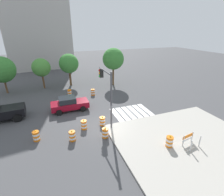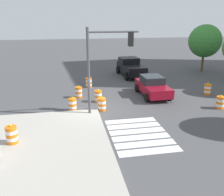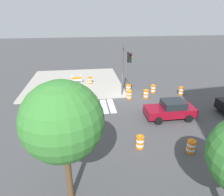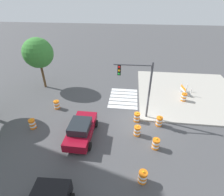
{
  "view_description": "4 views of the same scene",
  "coord_description": "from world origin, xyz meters",
  "px_view_note": "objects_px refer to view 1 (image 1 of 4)",
  "views": [
    {
      "loc": [
        -4.15,
        -13.39,
        9.01
      ],
      "look_at": [
        2.02,
        2.99,
        1.62
      ],
      "focal_mm": 26.38,
      "sensor_mm": 36.0,
      "label": 1
    },
    {
      "loc": [
        15.83,
        -1.96,
        6.21
      ],
      "look_at": [
        0.53,
        0.92,
        1.06
      ],
      "focal_mm": 39.33,
      "sensor_mm": 36.0,
      "label": 2
    },
    {
      "loc": [
        4.62,
        19.25,
        8.55
      ],
      "look_at": [
        2.21,
        2.69,
        1.25
      ],
      "focal_mm": 31.25,
      "sensor_mm": 36.0,
      "label": 3
    },
    {
      "loc": [
        -12.91,
        1.15,
        10.38
      ],
      "look_at": [
        1.47,
        2.84,
        1.47
      ],
      "focal_mm": 27.39,
      "sensor_mm": 36.0,
      "label": 4
    }
  ],
  "objects_px": {
    "traffic_barrel_opposite_curb": "(70,93)",
    "street_tree_streetside_near": "(69,64)",
    "traffic_barrel_on_sidewalk": "(169,142)",
    "street_tree_streetside_far": "(2,70)",
    "street_tree_streetside_mid": "(113,59)",
    "traffic_barrel_median_near": "(93,92)",
    "street_tree_corner_lot": "(41,68)",
    "sports_car": "(69,104)",
    "traffic_barrel_far_curb": "(105,133)",
    "construction_barricade": "(189,139)",
    "traffic_barrel_median_far": "(72,136)",
    "traffic_light_pole": "(107,87)",
    "traffic_barrel_lane_center": "(84,125)",
    "traffic_barrel_crosswalk_end": "(102,121)",
    "traffic_barrel_near_corner": "(36,136)"
  },
  "relations": [
    {
      "from": "traffic_barrel_on_sidewalk",
      "to": "street_tree_streetside_mid",
      "type": "relative_size",
      "value": 0.16
    },
    {
      "from": "traffic_barrel_opposite_curb",
      "to": "street_tree_streetside_mid",
      "type": "relative_size",
      "value": 0.16
    },
    {
      "from": "traffic_barrel_median_near",
      "to": "street_tree_corner_lot",
      "type": "height_order",
      "value": "street_tree_corner_lot"
    },
    {
      "from": "traffic_barrel_on_sidewalk",
      "to": "street_tree_streetside_mid",
      "type": "distance_m",
      "value": 17.38
    },
    {
      "from": "traffic_barrel_crosswalk_end",
      "to": "traffic_barrel_on_sidewalk",
      "type": "distance_m",
      "value": 6.56
    },
    {
      "from": "traffic_barrel_median_far",
      "to": "construction_barricade",
      "type": "xyz_separation_m",
      "value": [
        8.86,
        -4.17,
        0.27
      ]
    },
    {
      "from": "street_tree_streetside_mid",
      "to": "street_tree_streetside_far",
      "type": "xyz_separation_m",
      "value": [
        -16.42,
        2.04,
        -0.87
      ]
    },
    {
      "from": "sports_car",
      "to": "traffic_light_pole",
      "type": "height_order",
      "value": "traffic_light_pole"
    },
    {
      "from": "sports_car",
      "to": "traffic_barrel_far_curb",
      "type": "distance_m",
      "value": 7.0
    },
    {
      "from": "construction_barricade",
      "to": "traffic_barrel_lane_center",
      "type": "bearing_deg",
      "value": 143.53
    },
    {
      "from": "construction_barricade",
      "to": "street_tree_streetside_mid",
      "type": "height_order",
      "value": "street_tree_streetside_mid"
    },
    {
      "from": "traffic_barrel_on_sidewalk",
      "to": "construction_barricade",
      "type": "distance_m",
      "value": 1.69
    },
    {
      "from": "traffic_barrel_near_corner",
      "to": "traffic_barrel_on_sidewalk",
      "type": "height_order",
      "value": "traffic_barrel_on_sidewalk"
    },
    {
      "from": "traffic_barrel_lane_center",
      "to": "street_tree_streetside_mid",
      "type": "relative_size",
      "value": 0.16
    },
    {
      "from": "traffic_barrel_opposite_curb",
      "to": "street_tree_streetside_near",
      "type": "bearing_deg",
      "value": 80.28
    },
    {
      "from": "traffic_barrel_median_far",
      "to": "street_tree_streetside_mid",
      "type": "xyz_separation_m",
      "value": [
        8.83,
        13.13,
        3.98
      ]
    },
    {
      "from": "traffic_barrel_lane_center",
      "to": "traffic_light_pole",
      "type": "xyz_separation_m",
      "value": [
        2.45,
        0.24,
        3.46
      ]
    },
    {
      "from": "street_tree_streetside_mid",
      "to": "street_tree_streetside_far",
      "type": "height_order",
      "value": "street_tree_streetside_mid"
    },
    {
      "from": "sports_car",
      "to": "street_tree_corner_lot",
      "type": "relative_size",
      "value": 0.89
    },
    {
      "from": "traffic_barrel_on_sidewalk",
      "to": "street_tree_streetside_far",
      "type": "relative_size",
      "value": 0.19
    },
    {
      "from": "traffic_barrel_far_curb",
      "to": "traffic_light_pole",
      "type": "relative_size",
      "value": 0.19
    },
    {
      "from": "traffic_barrel_lane_center",
      "to": "sports_car",
      "type": "bearing_deg",
      "value": 99.34
    },
    {
      "from": "traffic_barrel_far_curb",
      "to": "traffic_barrel_opposite_curb",
      "type": "bearing_deg",
      "value": 98.53
    },
    {
      "from": "traffic_barrel_near_corner",
      "to": "traffic_barrel_lane_center",
      "type": "distance_m",
      "value": 4.25
    },
    {
      "from": "street_tree_streetside_mid",
      "to": "traffic_barrel_near_corner",
      "type": "bearing_deg",
      "value": -134.37
    },
    {
      "from": "traffic_barrel_median_far",
      "to": "street_tree_streetside_mid",
      "type": "relative_size",
      "value": 0.16
    },
    {
      "from": "traffic_barrel_lane_center",
      "to": "street_tree_streetside_near",
      "type": "xyz_separation_m",
      "value": [
        0.63,
        14.09,
        3.27
      ]
    },
    {
      "from": "sports_car",
      "to": "traffic_barrel_on_sidewalk",
      "type": "xyz_separation_m",
      "value": [
        6.67,
        -9.78,
        -0.21
      ]
    },
    {
      "from": "traffic_barrel_crosswalk_end",
      "to": "street_tree_streetside_mid",
      "type": "relative_size",
      "value": 0.16
    },
    {
      "from": "traffic_barrel_on_sidewalk",
      "to": "construction_barricade",
      "type": "height_order",
      "value": "traffic_barrel_on_sidewalk"
    },
    {
      "from": "traffic_barrel_crosswalk_end",
      "to": "traffic_barrel_far_curb",
      "type": "height_order",
      "value": "same"
    },
    {
      "from": "traffic_barrel_median_near",
      "to": "street_tree_streetside_mid",
      "type": "xyz_separation_m",
      "value": [
        4.5,
        3.39,
        3.98
      ]
    },
    {
      "from": "street_tree_streetside_near",
      "to": "street_tree_streetside_mid",
      "type": "bearing_deg",
      "value": -19.02
    },
    {
      "from": "traffic_barrel_median_near",
      "to": "traffic_barrel_on_sidewalk",
      "type": "relative_size",
      "value": 1.0
    },
    {
      "from": "traffic_barrel_crosswalk_end",
      "to": "construction_barricade",
      "type": "bearing_deg",
      "value": -44.58
    },
    {
      "from": "sports_car",
      "to": "construction_barricade",
      "type": "relative_size",
      "value": 3.2
    },
    {
      "from": "traffic_light_pole",
      "to": "street_tree_streetside_near",
      "type": "distance_m",
      "value": 13.97
    },
    {
      "from": "traffic_barrel_lane_center",
      "to": "street_tree_streetside_near",
      "type": "bearing_deg",
      "value": 87.42
    },
    {
      "from": "street_tree_streetside_near",
      "to": "sports_car",
      "type": "bearing_deg",
      "value": -98.37
    },
    {
      "from": "traffic_barrel_on_sidewalk",
      "to": "street_tree_streetside_near",
      "type": "relative_size",
      "value": 0.19
    },
    {
      "from": "traffic_barrel_median_far",
      "to": "construction_barricade",
      "type": "distance_m",
      "value": 9.79
    },
    {
      "from": "sports_car",
      "to": "traffic_barrel_far_curb",
      "type": "bearing_deg",
      "value": -71.15
    },
    {
      "from": "street_tree_streetside_mid",
      "to": "street_tree_streetside_far",
      "type": "distance_m",
      "value": 16.57
    },
    {
      "from": "traffic_barrel_lane_center",
      "to": "street_tree_streetside_near",
      "type": "relative_size",
      "value": 0.19
    },
    {
      "from": "street_tree_streetside_mid",
      "to": "street_tree_streetside_near",
      "type": "bearing_deg",
      "value": 160.98
    },
    {
      "from": "traffic_barrel_crosswalk_end",
      "to": "traffic_barrel_lane_center",
      "type": "bearing_deg",
      "value": -179.65
    },
    {
      "from": "traffic_barrel_on_sidewalk",
      "to": "traffic_light_pole",
      "type": "relative_size",
      "value": 0.19
    },
    {
      "from": "traffic_barrel_median_near",
      "to": "street_tree_corner_lot",
      "type": "distance_m",
      "value": 9.32
    },
    {
      "from": "traffic_barrel_far_curb",
      "to": "street_tree_corner_lot",
      "type": "distance_m",
      "value": 17.18
    },
    {
      "from": "traffic_barrel_median_near",
      "to": "traffic_barrel_median_far",
      "type": "relative_size",
      "value": 1.0
    }
  ]
}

